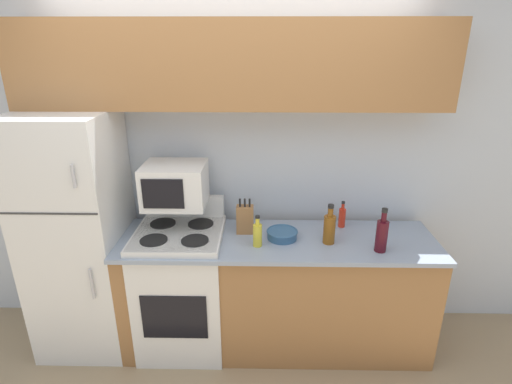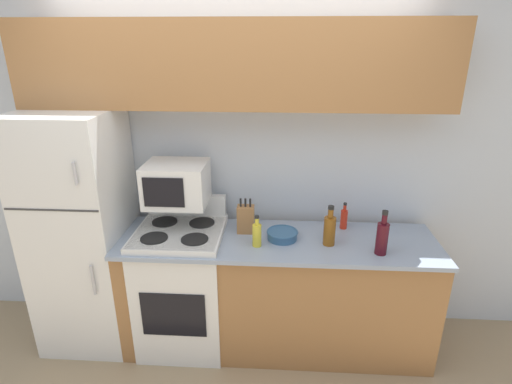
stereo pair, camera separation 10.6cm
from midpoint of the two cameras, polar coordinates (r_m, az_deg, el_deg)
ground_plane at (r=3.11m, az=-4.48°, el=-23.83°), size 12.00×12.00×0.00m
wall_back at (r=3.02m, az=-3.97°, el=3.35°), size 8.00×0.05×2.55m
lower_cabinets at (r=3.03m, az=1.90°, el=-14.02°), size 2.20×0.63×0.89m
refrigerator at (r=3.14m, az=-24.83°, el=-5.72°), size 0.63×0.66×1.76m
upper_cabinets at (r=2.70m, az=-4.73°, el=17.67°), size 2.82×0.32×0.56m
stove at (r=3.07m, az=-11.45°, el=-13.18°), size 0.61×0.61×1.10m
microwave at (r=2.82m, az=-12.56°, el=1.02°), size 0.42×0.36×0.29m
knife_block at (r=2.83m, az=-2.66°, el=-3.91°), size 0.12×0.08×0.26m
bowl at (r=2.78m, az=2.66°, el=-6.03°), size 0.22×0.22×0.06m
bottle_cooking_spray at (r=2.66m, az=-0.94°, el=-6.04°), size 0.06×0.06×0.22m
bottle_hot_sauce at (r=2.98m, az=11.20°, el=-3.51°), size 0.05×0.05×0.20m
bottle_whiskey at (r=2.72m, az=9.34°, el=-5.12°), size 0.08×0.08×0.28m
bottle_wine_red at (r=2.69m, az=16.45°, el=-5.87°), size 0.08×0.08×0.30m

